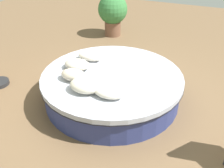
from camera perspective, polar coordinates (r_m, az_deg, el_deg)
The scene contains 8 objects.
ground_plane at distance 4.87m, azimuth 0.00°, elevation -3.27°, with size 16.00×16.00×0.00m, color brown.
round_bed at distance 4.71m, azimuth 0.00°, elevation -0.49°, with size 2.67×2.67×0.55m.
throw_pillow_0 at distance 5.08m, azimuth -5.18°, elevation 6.52°, with size 0.53×0.28×0.17m, color silver.
throw_pillow_1 at distance 4.77m, azimuth -8.19°, elevation 4.57°, with size 0.51×0.38×0.18m, color beige.
throw_pillow_2 at distance 4.40m, azimuth -8.96°, elevation 2.10°, with size 0.49×0.31×0.20m, color beige.
throw_pillow_3 at distance 4.06m, azimuth -6.36°, elevation -0.36°, with size 0.53×0.39×0.21m, color beige.
throw_pillow_4 at distance 3.93m, azimuth -0.72°, elevation -1.76°, with size 0.52×0.35×0.17m, color silver.
planter at distance 7.73m, azimuth 0.17°, elevation 16.56°, with size 0.89×0.89×1.26m.
Camera 1 is at (-1.59, 3.63, 2.83)m, focal length 39.02 mm.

